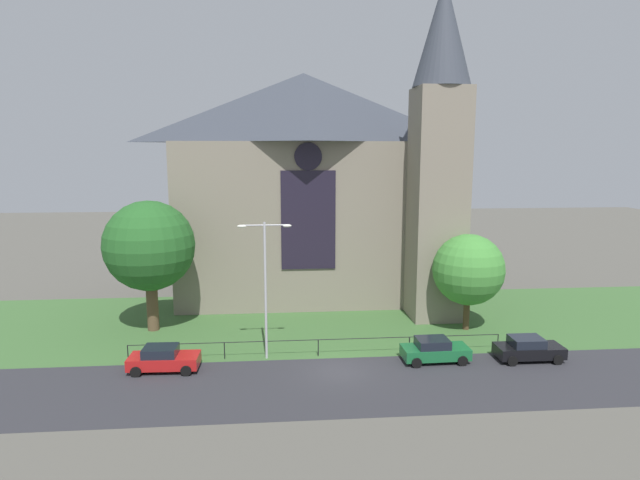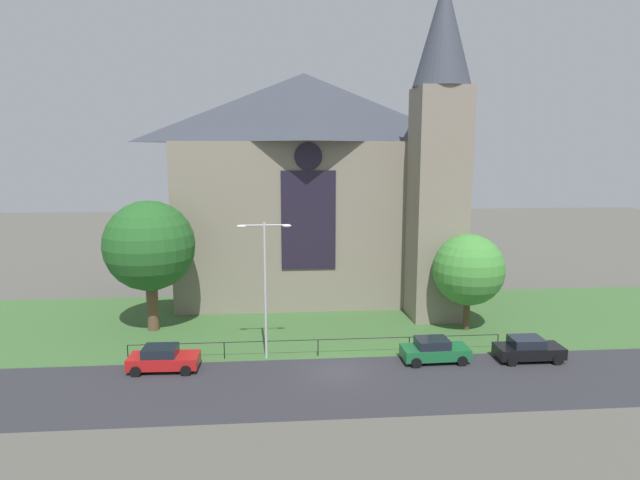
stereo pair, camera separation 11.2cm
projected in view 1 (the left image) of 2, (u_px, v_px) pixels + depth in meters
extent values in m
plane|color=#56544C|center=(323.00, 320.00, 42.61)|extent=(160.00, 160.00, 0.00)
cube|color=#2D2D33|center=(342.00, 385.00, 30.81)|extent=(120.00, 8.00, 0.01)
cube|color=#3D6633|center=(325.00, 328.00, 40.64)|extent=(120.00, 20.00, 0.01)
cube|color=gray|center=(304.00, 220.00, 49.44)|extent=(22.00, 12.00, 14.00)
pyramid|color=#383D47|center=(304.00, 108.00, 47.80)|extent=(22.00, 12.00, 6.00)
cube|color=black|center=(308.00, 220.00, 43.38)|extent=(4.40, 0.16, 8.00)
cylinder|color=black|center=(308.00, 156.00, 42.54)|extent=(2.20, 0.15, 2.20)
cube|color=gray|center=(437.00, 206.00, 42.10)|extent=(4.00, 4.00, 18.00)
cone|color=#383D47|center=(443.00, 32.00, 39.96)|extent=(4.40, 4.40, 8.00)
cylinder|color=black|center=(318.00, 340.00, 34.97)|extent=(24.22, 0.05, 0.05)
cylinder|color=black|center=(128.00, 354.00, 34.04)|extent=(0.07, 0.07, 1.10)
cylinder|color=black|center=(224.00, 351.00, 34.55)|extent=(0.06, 0.07, 1.10)
cylinder|color=black|center=(318.00, 348.00, 35.06)|extent=(0.06, 0.07, 1.10)
cylinder|color=black|center=(409.00, 345.00, 35.58)|extent=(0.06, 0.07, 1.10)
cylinder|color=black|center=(498.00, 342.00, 36.09)|extent=(0.07, 0.07, 1.10)
cylinder|color=#4C3823|center=(466.00, 312.00, 40.20)|extent=(0.46, 0.46, 2.62)
sphere|color=#428C38|center=(468.00, 270.00, 39.66)|extent=(5.27, 5.27, 5.27)
cylinder|color=brown|center=(152.00, 304.00, 39.96)|extent=(0.85, 0.85, 3.92)
sphere|color=#235B23|center=(149.00, 246.00, 39.24)|extent=(6.61, 6.61, 6.61)
cylinder|color=#B2B2B7|center=(266.00, 291.00, 34.04)|extent=(0.16, 0.16, 8.88)
cylinder|color=#B2B2B7|center=(253.00, 225.00, 33.29)|extent=(1.40, 0.10, 0.10)
cylinder|color=#B2B2B7|center=(276.00, 225.00, 33.41)|extent=(1.40, 0.10, 0.10)
ellipsoid|color=white|center=(242.00, 226.00, 33.24)|extent=(0.57, 0.26, 0.20)
ellipsoid|color=white|center=(287.00, 226.00, 33.47)|extent=(0.57, 0.26, 0.20)
cube|color=#B21919|center=(164.00, 361.00, 32.74)|extent=(4.26, 1.94, 0.70)
cube|color=black|center=(160.00, 351.00, 32.62)|extent=(2.05, 1.67, 0.55)
cylinder|color=black|center=(192.00, 359.00, 33.75)|extent=(0.65, 0.24, 0.64)
cylinder|color=black|center=(186.00, 371.00, 31.97)|extent=(0.65, 0.24, 0.64)
cylinder|color=black|center=(144.00, 360.00, 33.60)|extent=(0.65, 0.24, 0.64)
cylinder|color=black|center=(136.00, 372.00, 31.82)|extent=(0.65, 0.24, 0.64)
cube|color=#196033|center=(435.00, 352.00, 34.17)|extent=(4.24, 1.90, 0.70)
cube|color=black|center=(432.00, 343.00, 34.04)|extent=(2.04, 1.65, 0.55)
cylinder|color=black|center=(452.00, 350.00, 35.25)|extent=(0.64, 0.23, 0.64)
cylinder|color=black|center=(463.00, 361.00, 33.49)|extent=(0.64, 0.23, 0.64)
cylinder|color=black|center=(409.00, 352.00, 34.94)|extent=(0.64, 0.23, 0.64)
cylinder|color=black|center=(417.00, 363.00, 33.17)|extent=(0.64, 0.23, 0.64)
cube|color=black|center=(529.00, 351.00, 34.39)|extent=(4.22, 1.84, 0.70)
cube|color=black|center=(527.00, 341.00, 34.27)|extent=(2.02, 1.62, 0.55)
cylinder|color=black|center=(544.00, 349.00, 35.43)|extent=(0.64, 0.23, 0.64)
cylinder|color=black|center=(558.00, 360.00, 33.66)|extent=(0.64, 0.23, 0.64)
cylinder|color=black|center=(501.00, 351.00, 35.21)|extent=(0.64, 0.23, 0.64)
cylinder|color=black|center=(512.00, 361.00, 33.44)|extent=(0.64, 0.23, 0.64)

